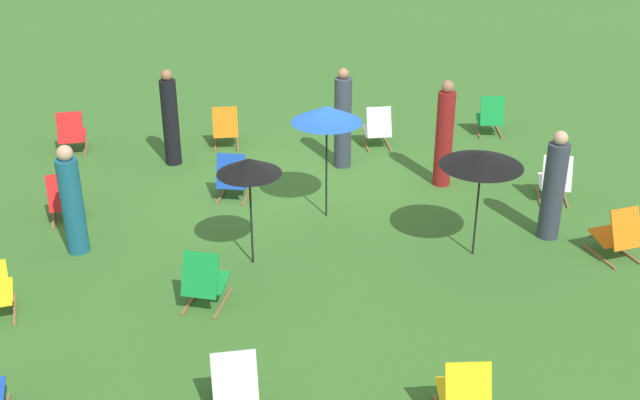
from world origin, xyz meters
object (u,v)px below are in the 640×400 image
Objects in this scene: deckchair_10 at (65,199)px; person_1 at (343,121)px; deckchair_0 at (226,128)px; person_0 at (554,188)px; deckchair_12 at (205,281)px; person_3 at (72,203)px; umbrella_0 at (249,166)px; deckchair_4 at (233,178)px; umbrella_1 at (327,114)px; person_4 at (170,120)px; person_2 at (444,136)px; deckchair_9 at (555,180)px; deckchair_7 at (235,384)px; deckchair_5 at (377,128)px; deckchair_1 at (72,134)px; deckchair_8 at (617,235)px; umbrella_2 at (482,159)px; deckchair_2 at (464,395)px; deckchair_11 at (490,117)px.

person_1 is (-4.71, -1.74, 0.52)m from deckchair_10.
person_0 is at bearing 138.81° from deckchair_0.
deckchair_12 is 5.43m from person_0.
person_3 is at bearing 61.07° from deckchair_0.
deckchair_4 is at bearing -83.13° from umbrella_0.
umbrella_1 is 3.70m from person_4.
person_2 is (-3.80, 2.21, 0.54)m from deckchair_0.
deckchair_0 is 6.32m from deckchair_9.
deckchair_9 is 0.49× the size of person_0.
deckchair_7 and deckchair_12 have the same top height.
deckchair_5 is 0.44× the size of person_1.
umbrella_0 is at bearing 120.70° from deckchair_1.
umbrella_0 is at bearing -119.81° from person_0.
umbrella_2 is at bearing -22.17° from deckchair_8.
person_4 is at bearing 4.98° from person_3.
person_3 is (1.94, -1.68, 0.44)m from deckchair_12.
deckchair_7 is 6.76m from person_2.
deckchair_5 and deckchair_9 have the same top height.
person_2 is (-0.13, -2.51, -0.62)m from umbrella_2.
umbrella_0 is 3.27m from umbrella_2.
person_4 is at bearing 37.75° from deckchair_0.
deckchair_5 is at bearing -33.00° from deckchair_9.
person_2 is (1.18, -2.09, 0.09)m from person_0.
umbrella_2 is (-0.71, 4.41, 1.16)m from deckchair_5.
person_2 is (-6.76, 2.22, 0.54)m from deckchair_1.
deckchair_7 is at bearing 13.40° from deckchair_8.
person_1 is at bearing -14.53° from deckchair_9.
person_4 reaches higher than deckchair_5.
person_2 is (-3.40, -2.43, -0.62)m from umbrella_0.
deckchair_10 is 0.46× the size of person_4.
deckchair_2 is at bearing 72.46° from umbrella_2.
deckchair_1 is 0.48× the size of person_0.
person_1 is (-1.75, -3.42, -0.64)m from umbrella_0.
umbrella_2 is 0.96× the size of person_3.
deckchair_1 is 5.79m from umbrella_1.
deckchair_9 is 1.02× the size of deckchair_11.
person_1 is 3.17m from person_4.
umbrella_0 reaches higher than deckchair_4.
umbrella_1 reaches higher than deckchair_8.
umbrella_0 is (-3.37, 4.65, 1.16)m from deckchair_1.
deckchair_4 is at bearing 93.39° from person_1.
deckchair_4 is 0.50× the size of person_3.
deckchair_10 is (-0.41, 2.96, 0.00)m from deckchair_1.
deckchair_12 is at bearing 110.20° from deckchair_1.
person_4 is (6.52, -2.27, 0.49)m from deckchair_9.
deckchair_2 is at bearing -106.72° from person_3.
person_2 reaches higher than deckchair_2.
deckchair_0 is 0.44× the size of person_1.
person_1 is 1.92m from person_2.
deckchair_1 and deckchair_10 have the same top height.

